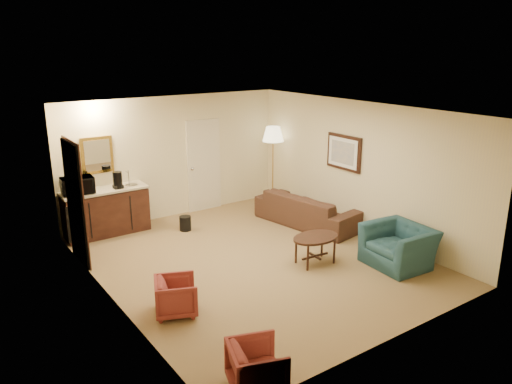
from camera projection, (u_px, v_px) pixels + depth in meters
ground at (254, 260)px, 8.70m from camera, size 6.00×6.00×0.00m
room_walls at (224, 157)px, 8.77m from camera, size 5.02×6.01×2.61m
wetbar_cabinet at (106, 212)px, 9.80m from camera, size 1.64×0.58×0.92m
sofa at (308, 204)px, 10.32m from camera, size 1.03×2.34×0.88m
teal_armchair at (399, 240)px, 8.39m from camera, size 0.76×1.11×0.92m
rose_chair_near at (176, 294)px, 6.91m from camera, size 0.70×0.72×0.58m
rose_chair_far at (257, 365)px, 5.38m from camera, size 0.70×0.73×0.60m
coffee_table at (315, 250)px, 8.52m from camera, size 0.90×0.65×0.49m
floor_lamp at (273, 166)px, 11.54m from camera, size 0.54×0.54×1.84m
waste_bin at (185, 223)px, 10.07m from camera, size 0.31×0.31×0.29m
microwave at (77, 184)px, 9.33m from camera, size 0.59×0.35×0.39m
coffee_maker at (118, 180)px, 9.68m from camera, size 0.20×0.20×0.33m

